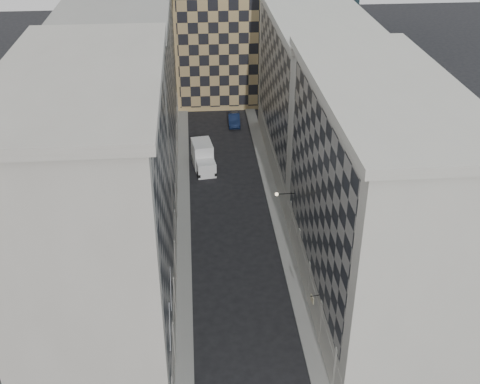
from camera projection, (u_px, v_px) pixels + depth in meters
sidewalk_west at (184, 218)px, 66.96m from camera, size 1.50×100.00×0.15m
sidewalk_east at (277, 214)px, 67.73m from camera, size 1.50×100.00×0.15m
bldg_left_a at (100, 226)px, 44.28m from camera, size 10.80×22.80×23.70m
bldg_left_b at (125, 116)px, 63.50m from camera, size 10.80×22.80×22.70m
bldg_left_c at (138, 57)px, 82.71m from camera, size 10.80×22.80×21.70m
bldg_right_a at (372, 202)px, 50.07m from camera, size 10.80×26.80×20.70m
bldg_right_b at (312, 92)px, 73.58m from camera, size 10.80×28.80×19.70m
tan_block at (226, 38)px, 95.46m from camera, size 16.80×14.80×18.80m
flagpoles_left at (170, 307)px, 42.25m from camera, size 0.10×6.33×2.33m
bracket_lamp at (278, 194)px, 59.42m from camera, size 1.98×0.36×0.36m
box_truck at (203, 158)px, 76.93m from camera, size 3.13×6.13×3.22m
dark_car at (234, 120)px, 89.12m from camera, size 1.83×4.86×1.58m
shop_sign at (312, 299)px, 49.33m from camera, size 0.74×0.65×0.72m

